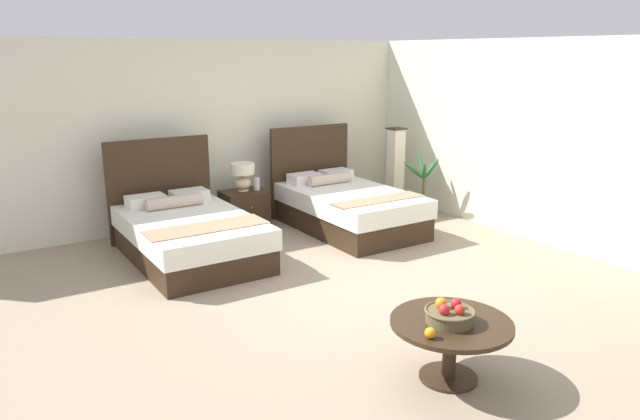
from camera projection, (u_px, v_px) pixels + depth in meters
ground_plane at (359, 289)px, 6.16m from camera, size 9.46×10.11×0.02m
wall_back at (226, 132)px, 8.49m from camera, size 9.46×0.12×2.54m
wall_side_right at (526, 140)px, 7.69m from camera, size 0.12×5.71×2.54m
bed_near_window at (188, 233)px, 7.02m from camera, size 1.35×2.08×1.31m
bed_near_corner at (346, 206)px, 8.19m from camera, size 1.30×2.10×1.32m
nightstand at (244, 209)px, 8.23m from camera, size 0.60×0.47×0.53m
table_lamp at (243, 174)px, 8.12m from camera, size 0.33×0.33×0.38m
vase at (257, 184)px, 8.20m from camera, size 0.08×0.08×0.17m
coffee_table at (451, 333)px, 4.37m from camera, size 0.89×0.89×0.47m
fruit_bowl at (450, 314)px, 4.31m from camera, size 0.37×0.37×0.17m
loose_apple at (440, 302)px, 4.59m from camera, size 0.07×0.07×0.07m
loose_orange at (430, 333)px, 4.07m from camera, size 0.08×0.08×0.08m
floor_lamp_corner at (395, 168)px, 9.22m from camera, size 0.24×0.24×1.25m
potted_palm at (423, 197)px, 8.83m from camera, size 0.51×0.50×0.91m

